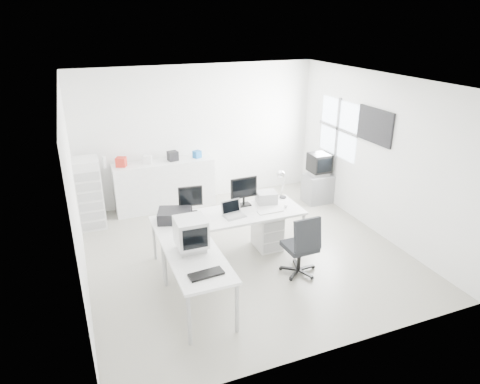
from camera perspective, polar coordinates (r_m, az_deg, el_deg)
name	(u,v)px	position (r m, az deg, el deg)	size (l,w,h in m)	color
floor	(244,251)	(7.24, 0.59, -7.90)	(5.00, 5.00, 0.01)	beige
ceiling	(245,81)	(6.31, 0.69, 14.62)	(5.00, 5.00, 0.01)	white
back_wall	(199,134)	(8.91, -5.50, 7.65)	(5.00, 0.02, 2.80)	silver
left_wall	(74,196)	(6.21, -21.25, -0.48)	(0.02, 5.00, 2.80)	silver
right_wall	(377,155)	(7.89, 17.76, 4.72)	(0.02, 5.00, 2.80)	silver
window	(338,128)	(8.75, 12.93, 8.26)	(0.02, 1.20, 1.10)	white
wall_picture	(375,126)	(7.82, 17.56, 8.41)	(0.04, 0.90, 0.60)	black
main_desk	(229,235)	(6.94, -1.42, -5.82)	(2.40, 0.80, 0.75)	white
side_desk	(198,283)	(5.82, -5.62, -12.03)	(0.70, 1.40, 0.75)	white
drawer_pedestal	(267,231)	(7.25, 3.66, -5.19)	(0.40, 0.50, 0.60)	white
inkjet_printer	(175,215)	(6.60, -8.71, -3.11)	(0.49, 0.38, 0.18)	black
lcd_monitor_small	(191,200)	(6.74, -6.61, -1.07)	(0.38, 0.22, 0.47)	black
lcd_monitor_large	(244,192)	(7.00, 0.51, 0.01)	(0.46, 0.18, 0.47)	black
laptop	(234,210)	(6.65, -0.76, -2.38)	(0.35, 0.36, 0.23)	#B7B7BA
white_keyboard	(270,211)	(6.87, 4.08, -2.59)	(0.42, 0.13, 0.02)	white
white_mouse	(286,206)	(7.03, 6.12, -1.89)	(0.06, 0.06, 0.06)	white
laser_printer	(266,197)	(7.18, 3.55, -0.69)	(0.33, 0.28, 0.19)	#A0A0A0
desk_lamp	(283,184)	(7.33, 5.80, 1.12)	(0.17, 0.17, 0.52)	silver
crt_monitor	(191,233)	(5.70, -6.57, -5.46)	(0.44, 0.44, 0.51)	#B7B7BA
black_keyboard	(206,274)	(5.28, -4.53, -10.85)	(0.43, 0.17, 0.03)	black
office_chair	(300,244)	(6.50, 7.99, -6.82)	(0.58, 0.58, 1.01)	#25262A
tv_cabinet	(317,188)	(9.14, 10.29, 0.50)	(0.55, 0.45, 0.60)	gray
crt_tv	(319,165)	(8.96, 10.52, 3.61)	(0.50, 0.48, 0.45)	black
sideboard	(165,185)	(8.76, -10.00, 0.93)	(1.98, 0.50, 0.99)	white
clutter_box_a	(121,162)	(8.46, -15.56, 3.87)	(0.18, 0.16, 0.18)	red
clutter_box_b	(148,160)	(8.52, -12.23, 4.25)	(0.16, 0.14, 0.16)	white
clutter_box_c	(173,156)	(8.60, -8.96, 4.77)	(0.19, 0.17, 0.19)	black
clutter_box_d	(197,154)	(8.72, -5.74, 5.04)	(0.15, 0.13, 0.15)	#16599E
clutter_bottle	(104,162)	(8.47, -17.62, 3.80)	(0.07, 0.07, 0.22)	white
filing_cabinet	(89,193)	(8.29, -19.46, -0.15)	(0.46, 0.55, 1.31)	white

